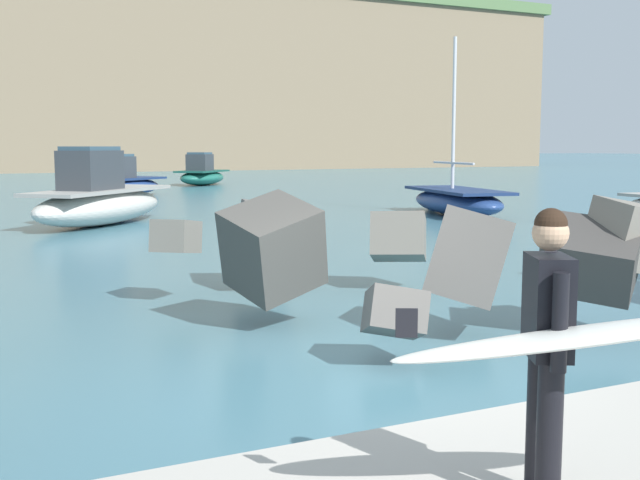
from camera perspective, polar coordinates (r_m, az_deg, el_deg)
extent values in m
plane|color=#42707F|center=(8.20, 4.05, -9.99)|extent=(400.00, 400.00, 0.00)
cube|color=slate|center=(12.01, -10.37, 0.26)|extent=(0.87, 0.88, 0.57)
cube|color=slate|center=(13.05, 5.71, 0.23)|extent=(1.21, 1.23, 0.92)
cube|color=#3D3A38|center=(10.37, 19.01, -1.24)|extent=(1.55, 1.58, 1.12)
cube|color=#605B56|center=(13.05, -3.90, 0.47)|extent=(1.24, 1.27, 1.10)
cube|color=#4C4944|center=(10.24, -3.46, -0.59)|extent=(1.42, 1.41, 1.48)
cube|color=#605B56|center=(9.92, 10.75, -1.25)|extent=(1.49, 1.30, 1.37)
cube|color=slate|center=(10.60, 21.22, 0.35)|extent=(0.85, 0.86, 0.99)
cube|color=#605B56|center=(8.55, 5.43, -5.23)|extent=(0.87, 0.89, 0.73)
cylinder|color=black|center=(5.10, 15.52, -12.66)|extent=(0.15, 0.15, 0.90)
cylinder|color=black|center=(4.88, 16.23, -13.58)|extent=(0.15, 0.15, 0.90)
cube|color=black|center=(4.79, 16.16, -4.63)|extent=(0.37, 0.44, 0.60)
sphere|color=tan|center=(4.72, 16.33, 0.49)|extent=(0.21, 0.21, 0.21)
sphere|color=black|center=(4.72, 16.35, 1.09)|extent=(0.19, 0.19, 0.19)
cylinder|color=black|center=(5.14, 15.66, -2.48)|extent=(0.32, 0.51, 0.41)
cylinder|color=black|center=(4.56, 16.95, -5.74)|extent=(0.09, 0.09, 0.56)
ellipsoid|color=white|center=(4.54, 18.39, -6.63)|extent=(2.02, 1.28, 0.37)
cube|color=black|center=(4.34, 6.28, -5.98)|extent=(0.12, 0.07, 0.16)
ellipsoid|color=navy|center=(27.69, 9.88, 2.72)|extent=(3.17, 5.86, 0.89)
cube|color=navy|center=(27.66, 9.90, 3.55)|extent=(2.92, 5.39, 0.10)
cylinder|color=silver|center=(28.03, 9.65, 9.01)|extent=(0.12, 0.12, 5.21)
cylinder|color=silver|center=(28.01, 9.58, 5.52)|extent=(0.74, 3.28, 0.08)
ellipsoid|color=navy|center=(38.59, -14.11, 3.72)|extent=(4.99, 4.38, 0.88)
cube|color=navy|center=(38.57, -14.13, 4.31)|extent=(4.59, 4.03, 0.10)
cube|color=#33383D|center=(38.30, -14.50, 5.11)|extent=(1.85, 1.81, 1.02)
cube|color=#334C5B|center=(38.29, -14.53, 5.96)|extent=(1.67, 1.63, 0.12)
ellipsoid|color=beige|center=(24.73, -15.58, 2.31)|extent=(5.60, 5.85, 1.08)
cube|color=#9C9991|center=(24.70, -15.62, 3.46)|extent=(5.15, 5.38, 0.10)
cube|color=#33383D|center=(24.28, -16.25, 4.86)|extent=(2.11, 2.15, 1.16)
cube|color=#334C5B|center=(24.27, -16.30, 6.37)|extent=(1.90, 1.93, 0.12)
ellipsoid|color=#1E6656|center=(48.87, -8.51, 4.47)|extent=(4.45, 4.59, 0.89)
cube|color=#164C41|center=(48.86, -8.52, 4.94)|extent=(4.10, 4.22, 0.10)
cube|color=#33383D|center=(48.56, -8.69, 5.56)|extent=(1.81, 1.81, 0.99)
cube|color=#334C5B|center=(48.55, -8.70, 6.22)|extent=(1.63, 1.63, 0.12)
sphere|color=silver|center=(30.34, 8.07, 2.67)|extent=(0.44, 0.44, 0.44)
cube|color=#847056|center=(97.98, -9.37, 10.52)|extent=(74.52, 39.25, 17.76)
cube|color=#567547|center=(99.06, -9.48, 15.99)|extent=(76.01, 40.04, 1.20)
cylinder|color=silver|center=(110.71, 5.83, 15.93)|extent=(6.39, 6.39, 2.12)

